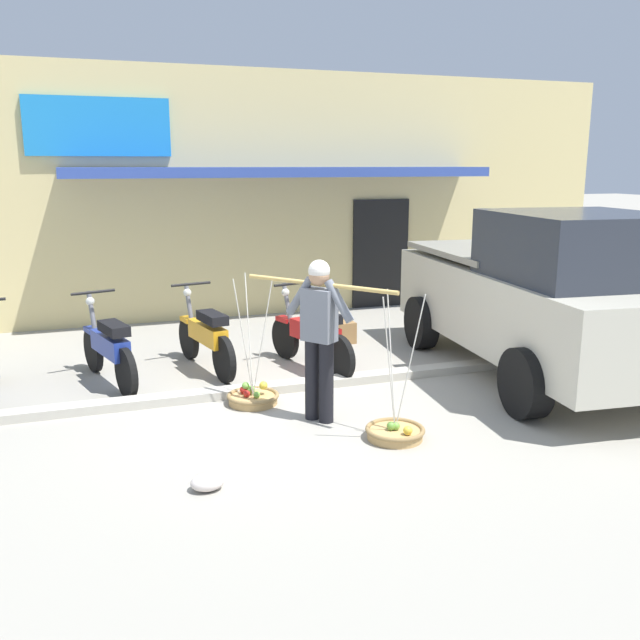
# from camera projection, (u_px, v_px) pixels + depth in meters

# --- Properties ---
(ground_plane) EXTENTS (90.00, 90.00, 0.00)m
(ground_plane) POSITION_uv_depth(u_px,v_px,m) (299.00, 410.00, 7.51)
(ground_plane) COLOR #9E998C
(sidewalk_curb) EXTENTS (20.00, 0.24, 0.10)m
(sidewalk_curb) POSITION_uv_depth(u_px,v_px,m) (281.00, 387.00, 8.15)
(sidewalk_curb) COLOR #BAB4A5
(sidewalk_curb) RESTS_ON ground
(fruit_vendor) EXTENTS (1.10, 1.47, 1.70)m
(fruit_vendor) POSITION_uv_depth(u_px,v_px,m) (319.00, 330.00, 7.02)
(fruit_vendor) COLOR black
(fruit_vendor) RESTS_ON ground
(fruit_basket_left_side) EXTENTS (0.59, 0.59, 1.45)m
(fruit_basket_left_side) POSITION_uv_depth(u_px,v_px,m) (395.00, 431.00, 6.72)
(fruit_basket_left_side) COLOR tan
(fruit_basket_left_side) RESTS_ON ground
(fruit_basket_right_side) EXTENTS (0.59, 0.59, 1.45)m
(fruit_basket_right_side) POSITION_uv_depth(u_px,v_px,m) (253.00, 397.00, 7.71)
(fruit_basket_right_side) COLOR tan
(fruit_basket_right_side) RESTS_ON ground
(motorcycle_second_in_row) EXTENTS (0.66, 1.78, 1.09)m
(motorcycle_second_in_row) POSITION_uv_depth(u_px,v_px,m) (109.00, 348.00, 8.31)
(motorcycle_second_in_row) COLOR black
(motorcycle_second_in_row) RESTS_ON ground
(motorcycle_third_in_row) EXTENTS (0.57, 1.80, 1.09)m
(motorcycle_third_in_row) POSITION_uv_depth(u_px,v_px,m) (206.00, 337.00, 8.88)
(motorcycle_third_in_row) COLOR black
(motorcycle_third_in_row) RESTS_ON ground
(motorcycle_end_of_row) EXTENTS (0.67, 1.77, 1.09)m
(motorcycle_end_of_row) POSITION_uv_depth(u_px,v_px,m) (312.00, 336.00, 8.92)
(motorcycle_end_of_row) COLOR black
(motorcycle_end_of_row) RESTS_ON ground
(parked_truck) EXTENTS (2.51, 4.86, 2.10)m
(parked_truck) POSITION_uv_depth(u_px,v_px,m) (543.00, 296.00, 8.55)
(parked_truck) COLOR beige
(parked_truck) RESTS_ON ground
(storefront_building) EXTENTS (13.00, 6.00, 4.20)m
(storefront_building) POSITION_uv_depth(u_px,v_px,m) (246.00, 190.00, 14.25)
(storefront_building) COLOR #DBC684
(storefront_building) RESTS_ON ground
(plastic_litter_bag) EXTENTS (0.28, 0.22, 0.14)m
(plastic_litter_bag) POSITION_uv_depth(u_px,v_px,m) (207.00, 482.00, 5.66)
(plastic_litter_bag) COLOR silver
(plastic_litter_bag) RESTS_ON ground
(wooden_crate) EXTENTS (0.44, 0.36, 0.32)m
(wooden_crate) POSITION_uv_depth(u_px,v_px,m) (339.00, 332.00, 10.35)
(wooden_crate) COLOR olive
(wooden_crate) RESTS_ON ground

